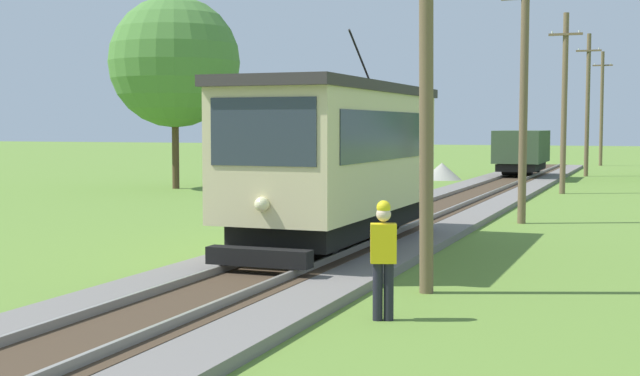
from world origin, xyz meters
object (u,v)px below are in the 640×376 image
red_tram (337,156)px  gravel_pile (442,171)px  utility_pole_distant (588,103)px  utility_pole_horizon (602,108)px  utility_pole_near_tram (426,67)px  utility_pole_mid (524,93)px  freight_car (522,151)px  track_worker (383,254)px  tree_right_near (175,62)px  utility_pole_far (564,101)px

red_tram → gravel_pile: 27.87m
utility_pole_distant → utility_pole_horizon: utility_pole_horizon is taller
utility_pole_near_tram → utility_pole_horizon: bearing=90.0°
utility_pole_mid → utility_pole_horizon: 40.25m
freight_car → utility_pole_near_tram: bearing=-84.8°
track_worker → utility_pole_near_tram: bearing=-20.9°
utility_pole_distant → freight_car: bearing=-124.5°
utility_pole_near_tram → tree_right_near: 26.72m
utility_pole_distant → tree_right_near: bearing=-134.6°
gravel_pile → tree_right_near: bearing=-132.1°
red_tram → utility_pole_mid: size_ratio=1.14×
red_tram → utility_pole_mid: (3.04, 7.69, 1.65)m
red_tram → utility_pole_near_tram: 5.31m
tree_right_near → utility_pole_distant: bearing=45.4°
utility_pole_distant → red_tram: bearing=-95.1°
utility_pole_mid → gravel_pile: (-6.99, 19.84, -3.39)m
red_tram → track_worker: 6.98m
red_tram → track_worker: red_tram is taller
utility_pole_far → track_worker: (-0.08, -26.19, -2.94)m
utility_pole_far → gravel_pile: 10.86m
tree_right_near → track_worker: bearing=-53.6°
freight_car → utility_pole_distant: utility_pole_distant is taller
gravel_pile → tree_right_near: tree_right_near is taller
utility_pole_distant → gravel_pile: utility_pole_distant is taller
freight_car → utility_pole_far: bearing=-71.9°
red_tram → utility_pole_far: bearing=81.4°
red_tram → utility_pole_near_tram: utility_pole_near_tram is taller
utility_pole_far → tree_right_near: tree_right_near is taller
freight_car → utility_pole_far: utility_pole_far is taller
freight_car → utility_pole_mid: utility_pole_mid is taller
utility_pole_mid → tree_right_near: 19.19m
red_tram → utility_pole_mid: 8.43m
gravel_pile → track_worker: track_worker is taller
track_worker → red_tram: bearing=6.7°
utility_pole_horizon → tree_right_near: (-16.90, -31.35, 1.57)m
utility_pole_mid → utility_pole_far: (0.00, 12.29, 0.08)m
track_worker → tree_right_near: size_ratio=0.20×
freight_car → tree_right_near: 19.27m
track_worker → gravel_pile: bearing=-7.3°
red_tram → tree_right_near: 21.91m
red_tram → utility_pole_far: (3.04, 19.98, 1.73)m
utility_pole_mid → freight_car: bearing=98.0°
tree_right_near → utility_pole_mid: bearing=-27.8°
gravel_pile → tree_right_near: size_ratio=0.24×
utility_pole_distant → utility_pole_horizon: size_ratio=0.99×
utility_pole_mid → utility_pole_distant: (0.00, 26.02, 0.31)m
freight_car → utility_pole_near_tram: size_ratio=0.69×
utility_pole_mid → gravel_pile: bearing=109.4°
utility_pole_far → track_worker: 26.35m
freight_car → utility_pole_distant: size_ratio=0.64×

